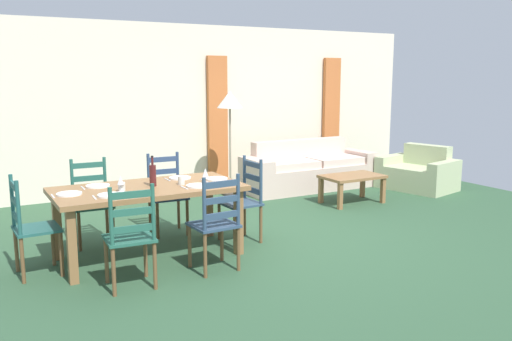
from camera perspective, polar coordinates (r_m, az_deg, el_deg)
The scene contains 32 objects.
ground_plane at distance 6.31m, azimuth 1.65°, elevation -7.40°, with size 9.60×9.60×0.02m, color #2D4E34.
wall_far at distance 9.02m, azimuth -9.22°, elevation 6.54°, with size 9.60×0.16×2.70m, color beige.
curtain_panel_left at distance 9.23m, azimuth -4.08°, elevation 5.16°, with size 0.35×0.08×2.20m, color #C86934.
curtain_panel_right at distance 10.48m, azimuth 7.93°, elevation 5.67°, with size 0.35×0.08×2.20m, color #C86934.
dining_table at distance 5.68m, azimuth -11.31°, elevation -2.54°, with size 1.90×0.96×0.75m.
dining_chair_near_left at distance 4.91m, azimuth -13.12°, elevation -6.81°, with size 0.45×0.43×0.96m.
dining_chair_near_right at distance 5.22m, azimuth -4.25°, elevation -5.56°, with size 0.44×0.42×0.96m.
dining_chair_far_left at distance 6.33m, azimuth -16.96°, elevation -3.21°, with size 0.44×0.42×0.96m.
dining_chair_far_right at distance 6.56m, azimuth -9.42°, elevation -2.45°, with size 0.44×0.43×0.96m.
dining_chair_head_west at distance 5.52m, azimuth -22.70°, elevation -5.48°, with size 0.42×0.44×0.96m.
dining_chair_head_east at distance 6.15m, azimuth -1.30°, elevation -3.14°, with size 0.42×0.44×0.96m.
dinner_plate_near_left at distance 5.30m, azimuth -15.13°, elevation -2.52°, with size 0.24×0.24×0.02m, color white.
fork_near_left at distance 5.27m, azimuth -16.70°, elevation -2.74°, with size 0.02×0.17×0.01m, color silver.
dinner_plate_near_right at distance 5.58m, azimuth -6.15°, elevation -1.61°, with size 0.24×0.24×0.02m, color white.
fork_near_right at distance 5.53m, azimuth -7.58°, elevation -1.82°, with size 0.02×0.17×0.01m, color silver.
dinner_plate_far_left at distance 5.78m, azimuth -16.36°, elevation -1.56°, with size 0.24×0.24×0.02m, color white.
fork_far_left at distance 5.75m, azimuth -17.81°, elevation -1.76°, with size 0.02×0.17×0.01m, color silver.
dinner_plate_far_right at distance 6.03m, azimuth -8.02°, elevation -0.77°, with size 0.24×0.24×0.02m, color white.
fork_far_right at distance 5.98m, azimuth -9.36°, elevation -0.95°, with size 0.02×0.17×0.01m, color silver.
dinner_plate_head_west at distance 5.47m, azimuth -19.13°, elevation -2.34°, with size 0.24×0.24×0.02m, color white.
fork_head_west at distance 5.45m, azimuth -20.67°, elevation -2.55°, with size 0.02×0.17×0.01m, color silver.
dinner_plate_head_east at distance 5.94m, azimuth -4.17°, elevation -0.87°, with size 0.24×0.24×0.02m, color white.
fork_head_east at distance 5.88m, azimuth -5.50°, elevation -1.07°, with size 0.02×0.17×0.01m, color silver.
wine_bottle at distance 5.66m, azimuth -10.85°, elevation -0.45°, with size 0.07×0.07×0.32m.
wine_glass_near_left at distance 5.43m, azimuth -14.11°, elevation -1.08°, with size 0.06×0.06×0.16m.
wine_glass_near_right at distance 5.71m, azimuth -5.37°, elevation -0.29°, with size 0.06×0.06×0.16m.
coffee_cup_primary at distance 5.68m, azimuth -7.89°, elevation -1.06°, with size 0.07×0.07×0.09m, color silver.
coffee_cup_secondary at distance 5.48m, azimuth -14.00°, elevation -1.68°, with size 0.07×0.07×0.09m, color silver.
couch at distance 9.11m, azimuth 5.43°, elevation -0.05°, with size 2.28×0.81×0.80m.
coffee_table at distance 8.12m, azimuth 10.13°, elevation -0.94°, with size 0.90×0.56×0.42m.
armchair_upholstered at distance 9.44m, azimuth 16.84°, elevation -0.35°, with size 1.04×1.31×0.72m.
standing_lamp at distance 8.45m, azimuth -2.78°, elevation 6.84°, with size 0.40×0.40×1.64m.
Camera 1 is at (-3.10, -5.16, 1.88)m, focal length 37.88 mm.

